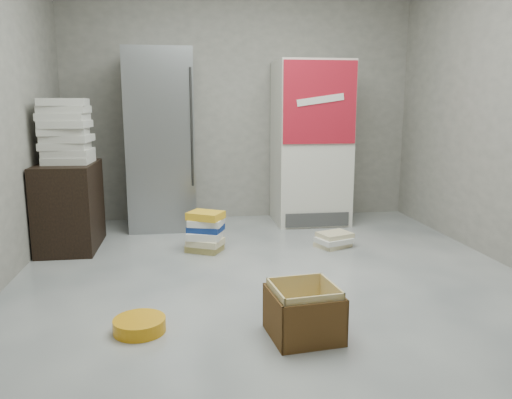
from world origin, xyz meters
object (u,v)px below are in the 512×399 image
object	(u,v)px
phonebook_stack_main	(205,232)
wood_shelf	(70,206)
steel_fridge	(161,140)
coke_cooler	(311,143)
cardboard_box	(304,315)

from	to	relation	value
phonebook_stack_main	wood_shelf	bearing A→B (deg)	-169.46
steel_fridge	phonebook_stack_main	xyz separation A→B (m)	(0.41, -1.03, -0.77)
coke_cooler	phonebook_stack_main	xyz separation A→B (m)	(-1.24, -1.02, -0.72)
steel_fridge	coke_cooler	bearing A→B (deg)	-0.18
coke_cooler	cardboard_box	xyz separation A→B (m)	(-0.74, -2.82, -0.78)
phonebook_stack_main	coke_cooler	bearing A→B (deg)	63.76
cardboard_box	phonebook_stack_main	bearing A→B (deg)	98.53
phonebook_stack_main	cardboard_box	size ratio (longest dim) A/B	0.91
steel_fridge	phonebook_stack_main	size ratio (longest dim) A/B	4.88
wood_shelf	cardboard_box	world-z (taller)	wood_shelf
steel_fridge	phonebook_stack_main	bearing A→B (deg)	-68.08
steel_fridge	cardboard_box	size ratio (longest dim) A/B	4.42
coke_cooler	phonebook_stack_main	size ratio (longest dim) A/B	4.62
wood_shelf	cardboard_box	xyz separation A→B (m)	(1.74, -2.10, -0.27)
coke_cooler	wood_shelf	distance (m)	2.63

